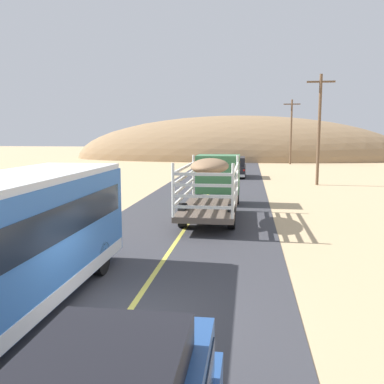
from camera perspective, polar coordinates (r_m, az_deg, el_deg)
name	(u,v)px	position (r m, az deg, el deg)	size (l,w,h in m)	color
ground_plane	(126,317)	(10.41, -8.79, -16.11)	(240.00, 240.00, 0.00)	tan
road_surface	(126,316)	(10.40, -8.79, -16.06)	(8.00, 120.00, 0.02)	#38383D
road_centre_line	(126,316)	(10.40, -8.80, -16.00)	(0.16, 117.60, 0.00)	#D8CC4C
livestock_truck	(215,178)	(23.26, 3.13, 1.88)	(2.53, 9.70, 3.02)	#3F7F4C
bus	(1,245)	(10.49, -24.13, -6.43)	(2.54, 10.00, 3.21)	#3872C6
car_far	(236,166)	(41.07, 5.83, 3.47)	(1.90, 4.62, 1.93)	black
power_pole_mid	(319,127)	(36.16, 16.60, 8.35)	(2.20, 0.24, 8.84)	brown
power_pole_far	(291,130)	(59.53, 13.09, 8.06)	(2.20, 0.24, 8.63)	brown
boulder_far_horizon	(55,210)	(23.20, -17.76, -2.28)	(0.82, 0.76, 0.55)	#84705B
distant_hill	(238,159)	(69.89, 6.10, 4.38)	(53.69, 17.99, 13.97)	#957553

